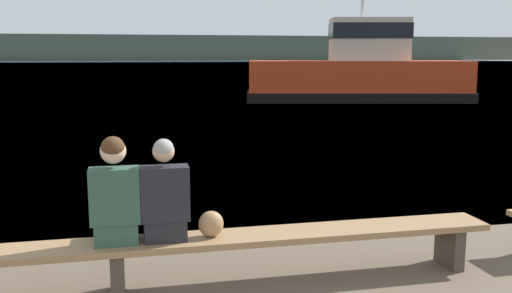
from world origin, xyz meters
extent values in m
plane|color=#386084|center=(0.00, 124.63, 0.00)|extent=(240.00, 240.00, 0.00)
cube|color=#424738|center=(0.00, 195.60, 4.20)|extent=(600.00, 12.00, 8.41)
cube|color=#8E6B47|center=(-0.93, 3.46, 0.46)|extent=(7.37, 0.47, 0.06)
cube|color=#42382D|center=(2.46, 3.46, 0.22)|extent=(0.12, 0.40, 0.43)
cube|color=#42382D|center=(-0.93, 3.46, 0.22)|extent=(0.12, 0.40, 0.43)
cube|color=#2D4C3D|center=(-0.93, 3.53, 0.60)|extent=(0.39, 0.39, 0.20)
cube|color=#2D4C3D|center=(-0.93, 3.44, 0.95)|extent=(0.44, 0.22, 0.51)
sphere|color=beige|center=(-0.93, 3.44, 1.36)|extent=(0.23, 0.23, 0.23)
sphere|color=#472D19|center=(-0.93, 3.42, 1.38)|extent=(0.21, 0.21, 0.21)
cube|color=black|center=(-0.48, 3.53, 0.60)|extent=(0.39, 0.39, 0.20)
cube|color=black|center=(-0.48, 3.44, 0.95)|extent=(0.44, 0.22, 0.50)
sphere|color=tan|center=(-0.48, 3.44, 1.34)|extent=(0.20, 0.20, 0.20)
sphere|color=gray|center=(-0.48, 3.42, 1.36)|extent=(0.18, 0.18, 0.18)
ellipsoid|color=#9E754C|center=(-0.06, 3.46, 0.62)|extent=(0.24, 0.18, 0.25)
cube|color=red|center=(9.82, 23.68, 0.94)|extent=(10.58, 5.27, 1.89)
cube|color=black|center=(9.82, 23.68, 0.23)|extent=(10.81, 5.43, 0.45)
cube|color=beige|center=(10.31, 23.56, 2.87)|extent=(3.88, 2.59, 1.96)
cube|color=black|center=(10.31, 23.56, 3.26)|extent=(3.96, 2.66, 0.71)
camera|label=1|loc=(-0.78, -1.68, 2.20)|focal=40.00mm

